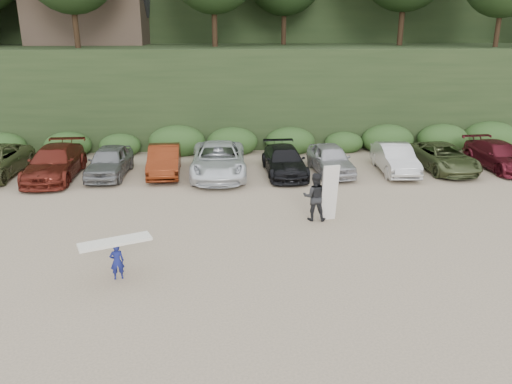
{
  "coord_description": "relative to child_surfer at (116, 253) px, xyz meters",
  "views": [
    {
      "loc": [
        -2.5,
        -14.93,
        7.31
      ],
      "look_at": [
        -1.36,
        3.0,
        1.3
      ],
      "focal_mm": 35.0,
      "sensor_mm": 36.0,
      "label": 1
    }
  ],
  "objects": [
    {
      "name": "ground",
      "position": [
        5.81,
        1.15,
        -0.86
      ],
      "size": [
        120.0,
        120.0,
        0.0
      ],
      "primitive_type": "plane",
      "color": "tan",
      "rests_on": "ground"
    },
    {
      "name": "parked_cars",
      "position": [
        1.62,
        11.04,
        -0.11
      ],
      "size": [
        34.24,
        6.18,
        1.63
      ],
      "color": "#A1A1A5",
      "rests_on": "ground"
    },
    {
      "name": "child_surfer",
      "position": [
        0.0,
        0.0,
        0.0
      ],
      "size": [
        2.17,
        1.38,
        1.26
      ],
      "color": "navy",
      "rests_on": "ground"
    },
    {
      "name": "adult_surfer",
      "position": [
        6.82,
        4.42,
        0.12
      ],
      "size": [
        1.42,
        0.88,
        2.27
      ],
      "color": "black",
      "rests_on": "ground"
    }
  ]
}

